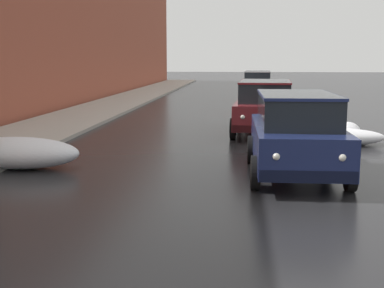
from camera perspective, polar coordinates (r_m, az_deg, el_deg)
name	(u,v)px	position (r m, az deg, el deg)	size (l,w,h in m)	color
left_sidewalk_slab	(72,119)	(22.02, -13.28, 2.72)	(3.30, 80.00, 0.12)	#A8A399
brick_townhouse_facade	(16,5)	(22.76, -19.04, 14.47)	(0.63, 80.00, 9.47)	#9E4C38
snow_bank_near_corner_left	(18,153)	(12.71, -18.91, -0.96)	(3.03, 1.34, 0.74)	white
snow_bank_along_left_kerb	(342,136)	(16.23, 16.41, 0.89)	(2.32, 1.34, 0.65)	white
snow_bank_near_corner_right	(337,137)	(15.90, 15.87, 0.79)	(2.83, 1.00, 0.52)	white
suv_darkblue_approaching_near_lane	(296,131)	(11.42, 11.51, 1.39)	(2.06, 4.32, 1.82)	navy
suv_maroon_parked_kerbside_close	(265,105)	(17.79, 8.14, 4.34)	(2.34, 4.78, 1.82)	maroon
sedan_red_parked_kerbside_mid	(269,98)	(24.46, 8.56, 5.15)	(1.96, 3.93, 1.42)	red
suv_silver_parked_far_down_block	(257,84)	(32.37, 7.33, 6.63)	(2.14, 4.77, 1.82)	#B7B7BC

